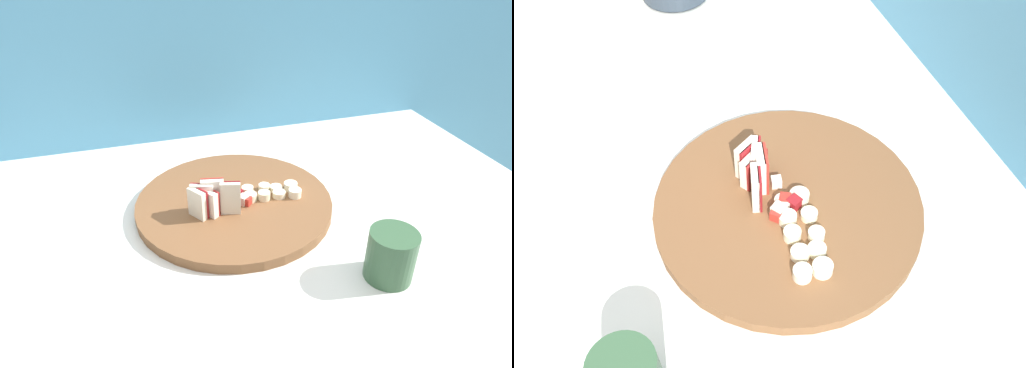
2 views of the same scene
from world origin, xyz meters
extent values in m
cube|color=#4C8EB2|center=(0.00, 0.45, 0.69)|extent=(2.40, 0.04, 1.37)
cylinder|color=brown|center=(0.10, 0.09, 0.91)|extent=(0.37, 0.37, 0.02)
cube|color=maroon|center=(0.03, 0.06, 0.95)|extent=(0.02, 0.03, 0.06)
cube|color=#EFE5CC|center=(0.02, 0.05, 0.95)|extent=(0.03, 0.04, 0.06)
cube|color=#A32323|center=(0.05, 0.06, 0.94)|extent=(0.03, 0.04, 0.05)
cube|color=white|center=(0.04, 0.06, 0.94)|extent=(0.04, 0.04, 0.05)
cube|color=maroon|center=(0.04, 0.07, 0.95)|extent=(0.04, 0.02, 0.06)
cube|color=white|center=(0.04, 0.06, 0.95)|extent=(0.04, 0.02, 0.06)
cube|color=maroon|center=(0.09, 0.05, 0.95)|extent=(0.04, 0.01, 0.06)
cube|color=beige|center=(0.08, 0.05, 0.95)|extent=(0.04, 0.02, 0.06)
cube|color=#B22D23|center=(0.06, 0.07, 0.95)|extent=(0.04, 0.01, 0.06)
cube|color=white|center=(0.06, 0.06, 0.95)|extent=(0.04, 0.02, 0.06)
cube|color=beige|center=(0.05, 0.07, 0.93)|extent=(0.02, 0.02, 0.01)
cube|color=beige|center=(0.11, 0.07, 0.93)|extent=(0.02, 0.02, 0.02)
cube|color=#B22D23|center=(0.12, 0.07, 0.93)|extent=(0.02, 0.02, 0.02)
cube|color=white|center=(0.06, 0.08, 0.93)|extent=(0.02, 0.02, 0.01)
cube|color=#B22D23|center=(0.10, 0.08, 0.93)|extent=(0.02, 0.02, 0.02)
cube|color=maroon|center=(0.11, 0.09, 0.93)|extent=(0.02, 0.02, 0.02)
cylinder|color=white|center=(0.10, 0.08, 0.93)|extent=(0.02, 0.02, 0.01)
cylinder|color=#F4EAC6|center=(0.13, 0.08, 0.93)|extent=(0.02, 0.02, 0.01)
cylinder|color=beige|center=(0.16, 0.07, 0.93)|extent=(0.02, 0.02, 0.02)
cylinder|color=#F4EAC6|center=(0.19, 0.07, 0.93)|extent=(0.02, 0.02, 0.01)
cylinder|color=white|center=(0.21, 0.06, 0.93)|extent=(0.02, 0.02, 0.02)
cylinder|color=beige|center=(0.10, 0.11, 0.93)|extent=(0.03, 0.03, 0.01)
cylinder|color=beige|center=(0.13, 0.11, 0.93)|extent=(0.02, 0.02, 0.01)
cylinder|color=#F4EAC6|center=(0.17, 0.10, 0.93)|extent=(0.02, 0.02, 0.01)
cylinder|color=beige|center=(0.19, 0.10, 0.92)|extent=(0.02, 0.02, 0.01)
cylinder|color=white|center=(0.22, 0.09, 0.93)|extent=(0.03, 0.03, 0.01)
cylinder|color=#335638|center=(0.28, -0.16, 0.94)|extent=(0.07, 0.07, 0.08)
camera|label=1|loc=(-0.06, -0.59, 1.38)|focal=30.77mm
camera|label=2|loc=(0.55, -0.10, 1.54)|focal=40.19mm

